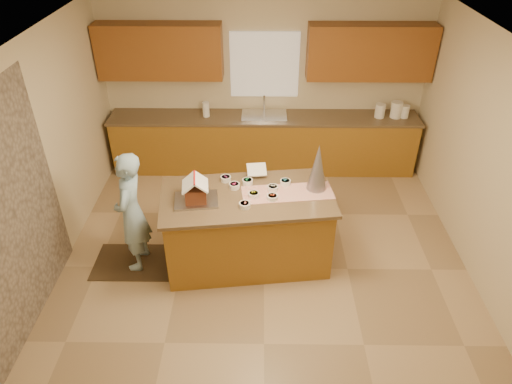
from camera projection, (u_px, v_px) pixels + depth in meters
floor at (264, 268)px, 5.78m from camera, size 5.50×5.50×0.00m
ceiling at (267, 50)px, 4.28m from camera, size 5.50×5.50×0.00m
wall_back at (264, 83)px, 7.32m from camera, size 5.50×5.50×0.00m
wall_left at (34, 174)px, 5.06m from camera, size 5.50×5.50×0.00m
wall_right at (498, 177)px, 5.01m from camera, size 5.50×5.50×0.00m
stone_accent at (5, 227)px, 4.45m from camera, size 0.00×2.50×2.50m
window_curtain at (265, 65)px, 7.13m from camera, size 1.05×0.03×1.00m
back_counter_base at (264, 144)px, 7.58m from camera, size 4.80×0.60×0.88m
back_counter_top at (264, 118)px, 7.32m from camera, size 4.85×0.63×0.04m
upper_cabinet_left at (160, 51)px, 6.88m from camera, size 1.85×0.35×0.80m
upper_cabinet_right at (370, 52)px, 6.85m from camera, size 1.85×0.35×0.80m
sink at (264, 118)px, 7.33m from camera, size 0.70×0.45×0.12m
faucet at (264, 104)px, 7.38m from camera, size 0.03×0.03×0.28m
island_base at (247, 230)px, 5.67m from camera, size 2.00×1.17×0.93m
island_top at (247, 197)px, 5.40m from camera, size 2.09×1.27×0.04m
table_runner at (287, 193)px, 5.43m from camera, size 1.09×0.51×0.01m
baking_tray at (196, 200)px, 5.29m from camera, size 0.53×0.42×0.03m
cookbook at (257, 170)px, 5.68m from camera, size 0.25×0.21×0.10m
tinsel_tree at (318, 167)px, 5.35m from camera, size 0.26×0.26×0.58m
rug at (137, 262)px, 5.87m from camera, size 1.04×0.68×0.01m
boy at (132, 213)px, 5.44m from camera, size 0.39×0.57×1.53m
canister_a at (380, 111)px, 7.23m from camera, size 0.16×0.16×0.21m
canister_b at (396, 110)px, 7.22m from camera, size 0.17×0.17×0.25m
canister_c at (405, 111)px, 7.23m from camera, size 0.14×0.14×0.19m
paper_towel at (206, 109)px, 7.25m from camera, size 0.11×0.11×0.23m
gingerbread_house at (195, 191)px, 5.22m from camera, size 0.32×0.33×0.30m
candy_bowls at (255, 189)px, 5.45m from camera, size 0.84×0.68×0.06m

